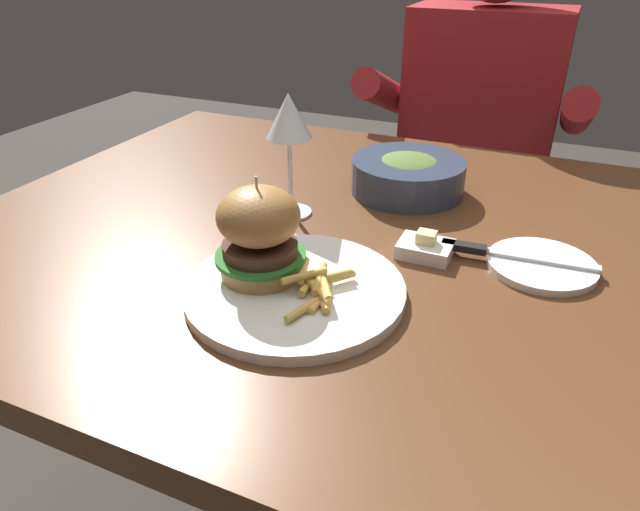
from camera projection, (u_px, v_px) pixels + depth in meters
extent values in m
cube|color=#56331C|center=(330.00, 239.00, 0.86)|extent=(1.11, 0.92, 0.04)
cylinder|color=#56331C|center=(218.00, 262.00, 1.54)|extent=(0.06, 0.06, 0.70)
cylinder|color=#56331C|center=(620.00, 358.00, 1.19)|extent=(0.06, 0.06, 0.70)
cylinder|color=white|center=(295.00, 290.00, 0.69)|extent=(0.27, 0.27, 0.01)
cylinder|color=#B78447|center=(261.00, 266.00, 0.71)|extent=(0.10, 0.10, 0.02)
cylinder|color=#2D7028|center=(261.00, 256.00, 0.70)|extent=(0.11, 0.11, 0.01)
cylinder|color=#4C2D1E|center=(260.00, 248.00, 0.69)|extent=(0.09, 0.09, 0.02)
ellipsoid|color=#9C6A35|center=(258.00, 216.00, 0.67)|extent=(0.10, 0.10, 0.07)
cylinder|color=#CCB78C|center=(257.00, 197.00, 0.66)|extent=(0.00, 0.00, 0.05)
cylinder|color=#EABC5B|center=(320.00, 299.00, 0.65)|extent=(0.01, 0.05, 0.01)
cylinder|color=#E0B251|center=(307.00, 306.00, 0.64)|extent=(0.03, 0.07, 0.01)
cylinder|color=#E0B251|center=(308.00, 282.00, 0.68)|extent=(0.02, 0.05, 0.01)
cylinder|color=gold|center=(329.00, 277.00, 0.68)|extent=(0.05, 0.05, 0.01)
cylinder|color=gold|center=(321.00, 294.00, 0.66)|extent=(0.04, 0.06, 0.01)
cylinder|color=#EABC5B|center=(333.00, 279.00, 0.68)|extent=(0.04, 0.05, 0.01)
cylinder|color=#EABC5B|center=(325.00, 287.00, 0.65)|extent=(0.03, 0.05, 0.01)
cylinder|color=gold|center=(319.00, 279.00, 0.67)|extent=(0.02, 0.06, 0.01)
cylinder|color=#E0B251|center=(304.00, 276.00, 0.66)|extent=(0.04, 0.05, 0.01)
cylinder|color=#EABC5B|center=(303.00, 270.00, 0.68)|extent=(0.02, 0.05, 0.01)
cylinder|color=#EABC5B|center=(316.00, 288.00, 0.66)|extent=(0.06, 0.05, 0.01)
cylinder|color=silver|center=(291.00, 212.00, 0.90)|extent=(0.06, 0.06, 0.00)
cylinder|color=silver|center=(290.00, 175.00, 0.87)|extent=(0.01, 0.01, 0.12)
cone|color=silver|center=(289.00, 116.00, 0.82)|extent=(0.07, 0.07, 0.07)
cylinder|color=white|center=(541.00, 266.00, 0.74)|extent=(0.14, 0.14, 0.01)
cube|color=silver|center=(542.00, 261.00, 0.74)|extent=(0.14, 0.02, 0.00)
cube|color=black|center=(464.00, 247.00, 0.77)|extent=(0.06, 0.02, 0.01)
cube|color=white|center=(425.00, 249.00, 0.77)|extent=(0.07, 0.05, 0.02)
cube|color=#F4E58C|center=(426.00, 237.00, 0.76)|extent=(0.03, 0.02, 0.02)
cylinder|color=#2D384C|center=(408.00, 176.00, 0.96)|extent=(0.19, 0.19, 0.06)
ellipsoid|color=#4C662D|center=(409.00, 163.00, 0.95)|extent=(0.10, 0.10, 0.02)
cube|color=#282833|center=(456.00, 285.00, 1.66)|extent=(0.30, 0.22, 0.46)
cube|color=maroon|center=(479.00, 119.00, 1.42)|extent=(0.36, 0.20, 0.52)
cylinder|color=maroon|center=(386.00, 93.00, 1.41)|extent=(0.07, 0.34, 0.18)
cylinder|color=maroon|center=(578.00, 113.00, 1.25)|extent=(0.07, 0.34, 0.18)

